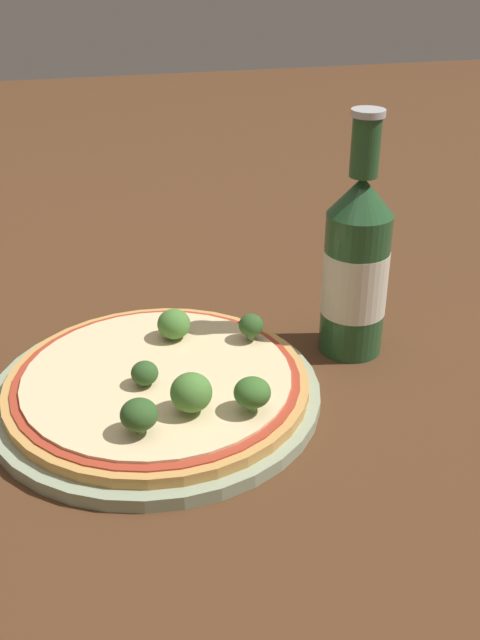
# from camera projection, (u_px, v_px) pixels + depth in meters

# --- Properties ---
(ground_plane) EXTENTS (3.00, 3.00, 0.00)m
(ground_plane) POSITION_uv_depth(u_px,v_px,m) (141.00, 384.00, 0.69)
(ground_plane) COLOR #4C2D19
(plate) EXTENTS (0.29, 0.29, 0.01)m
(plate) POSITION_uv_depth(u_px,v_px,m) (156.00, 393.00, 0.66)
(plate) COLOR #93A384
(plate) RESTS_ON ground_plane
(pizza) EXTENTS (0.27, 0.27, 0.01)m
(pizza) POSITION_uv_depth(u_px,v_px,m) (157.00, 382.00, 0.66)
(pizza) COLOR tan
(pizza) RESTS_ON plate
(broccoli_floret_0) EXTENTS (0.02, 0.02, 0.02)m
(broccoli_floret_0) POSITION_uv_depth(u_px,v_px,m) (140.00, 374.00, 0.63)
(broccoli_floret_0) COLOR #6B8E51
(broccoli_floret_0) RESTS_ON pizza
(broccoli_floret_1) EXTENTS (0.03, 0.03, 0.03)m
(broccoli_floret_1) POSITION_uv_depth(u_px,v_px,m) (174.00, 324.00, 0.70)
(broccoli_floret_1) COLOR #6B8E51
(broccoli_floret_1) RESTS_ON pizza
(broccoli_floret_2) EXTENTS (0.02, 0.02, 0.03)m
(broccoli_floret_2) POSITION_uv_depth(u_px,v_px,m) (251.00, 325.00, 0.70)
(broccoli_floret_2) COLOR #6B8E51
(broccoli_floret_2) RESTS_ON pizza
(broccoli_floret_3) EXTENTS (0.03, 0.03, 0.03)m
(broccoli_floret_3) POSITION_uv_depth(u_px,v_px,m) (252.00, 393.00, 0.60)
(broccoli_floret_3) COLOR #6B8E51
(broccoli_floret_3) RESTS_ON pizza
(broccoli_floret_4) EXTENTS (0.03, 0.03, 0.03)m
(broccoli_floret_4) POSITION_uv_depth(u_px,v_px,m) (191.00, 393.00, 0.60)
(broccoli_floret_4) COLOR #6B8E51
(broccoli_floret_4) RESTS_ON pizza
(broccoli_floret_5) EXTENTS (0.03, 0.03, 0.03)m
(broccoli_floret_5) POSITION_uv_depth(u_px,v_px,m) (139.00, 415.00, 0.57)
(broccoli_floret_5) COLOR #6B8E51
(broccoli_floret_5) RESTS_ON pizza
(beer_bottle) EXTENTS (0.06, 0.06, 0.23)m
(beer_bottle) POSITION_uv_depth(u_px,v_px,m) (356.00, 266.00, 0.70)
(beer_bottle) COLOR #234C28
(beer_bottle) RESTS_ON ground_plane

